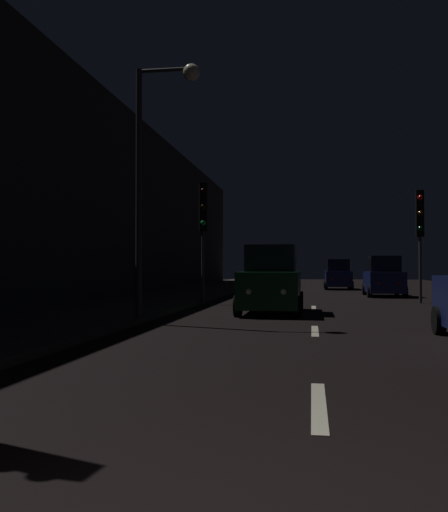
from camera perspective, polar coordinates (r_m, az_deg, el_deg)
The scene contains 10 objects.
ground at distance 27.62m, azimuth 9.00°, elevation -4.20°, with size 25.64×84.00×0.02m, color black.
sidewalk_left at distance 28.38m, azimuth -4.52°, elevation -3.95°, with size 4.40×84.00×0.15m, color #38332B.
building_facade_left at distance 25.95m, azimuth -11.94°, elevation 5.82°, with size 0.80×63.00×9.20m, color #2D2B28.
lane_centerline at distance 13.30m, azimuth 9.17°, elevation -7.43°, with size 0.16×16.61×0.01m.
traffic_light_far_left at distance 22.37m, azimuth -2.14°, elevation 4.02°, with size 0.38×0.48×4.80m.
traffic_light_far_right at distance 24.45m, azimuth 19.20°, elevation 3.29°, with size 0.34×0.47×4.62m.
streetlamp_overhead at distance 14.99m, azimuth -6.82°, elevation 10.53°, with size 1.70×0.44×6.72m.
car_approaching_headlights at distance 18.15m, azimuth 4.79°, elevation -2.64°, with size 1.99×4.30×2.17m.
car_parked_right_far at distance 29.59m, azimuth 15.83°, elevation -2.14°, with size 1.86×4.03×2.03m.
car_distant_taillights at distance 38.36m, azimuth 11.45°, elevation -1.95°, with size 1.83×3.96×1.99m.
Camera 1 is at (-0.07, -3.08, 1.47)m, focal length 39.59 mm.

